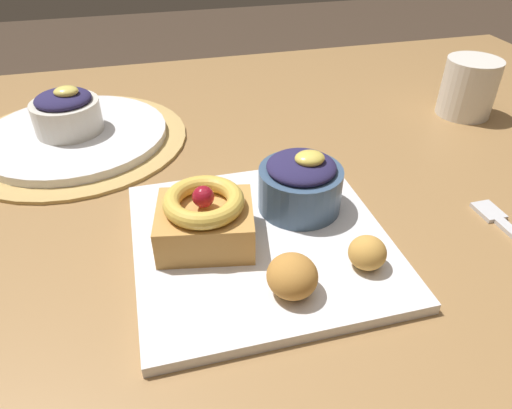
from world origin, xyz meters
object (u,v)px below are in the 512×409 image
at_px(berry_ramekin, 300,183).
at_px(coffee_mug, 469,87).
at_px(back_ramekin, 66,112).
at_px(front_plate, 261,241).
at_px(fork, 509,229).
at_px(fritter_middle, 367,253).
at_px(back_plate, 75,135).
at_px(cake_slice, 202,219).
at_px(fritter_front, 292,276).

relative_size(berry_ramekin, coffee_mug, 1.04).
relative_size(back_ramekin, coffee_mug, 1.06).
distance_m(front_plate, berry_ramekin, 0.08).
bearing_deg(back_ramekin, berry_ramekin, -44.13).
height_order(berry_ramekin, fork, berry_ramekin).
distance_m(fritter_middle, back_ramekin, 0.46).
height_order(back_plate, back_ramekin, back_ramekin).
xyz_separation_m(back_plate, coffee_mug, (0.60, -0.06, 0.03)).
bearing_deg(coffee_mug, front_plate, -149.71).
height_order(back_ramekin, fork, back_ramekin).
relative_size(cake_slice, berry_ramekin, 1.17).
xyz_separation_m(front_plate, berry_ramekin, (0.06, 0.04, 0.04)).
bearing_deg(fork, back_plate, 53.99).
bearing_deg(berry_ramekin, back_plate, 135.86).
bearing_deg(back_plate, fritter_front, -60.82).
bearing_deg(fork, back_ramekin, 53.91).
bearing_deg(coffee_mug, fritter_middle, -136.28).
distance_m(berry_ramekin, fritter_middle, 0.11).
bearing_deg(berry_ramekin, fritter_middle, -74.24).
bearing_deg(fork, front_plate, 80.10).
relative_size(front_plate, fritter_middle, 7.15).
distance_m(fritter_front, back_ramekin, 0.43).
distance_m(fritter_middle, back_plate, 0.46).
xyz_separation_m(fritter_middle, back_ramekin, (-0.29, 0.36, 0.02)).
height_order(berry_ramekin, back_plate, berry_ramekin).
bearing_deg(fritter_front, coffee_mug, 38.64).
xyz_separation_m(berry_ramekin, fritter_middle, (0.03, -0.11, -0.02)).
bearing_deg(coffee_mug, back_ramekin, 174.31).
height_order(cake_slice, back_plate, cake_slice).
relative_size(fritter_front, back_plate, 0.18).
xyz_separation_m(fritter_front, coffee_mug, (0.39, 0.32, 0.01)).
xyz_separation_m(fritter_middle, back_plate, (-0.29, 0.36, -0.02)).
bearing_deg(fritter_middle, front_plate, 142.55).
height_order(fritter_middle, back_plate, fritter_middle).
distance_m(berry_ramekin, fork, 0.23).
height_order(fritter_middle, back_ramekin, back_ramekin).
height_order(cake_slice, back_ramekin, back_ramekin).
height_order(fritter_front, fritter_middle, fritter_front).
distance_m(fork, coffee_mug, 0.31).
xyz_separation_m(fritter_middle, coffee_mug, (0.31, 0.30, 0.02)).
bearing_deg(cake_slice, front_plate, -8.27).
distance_m(fritter_middle, coffee_mug, 0.44).
xyz_separation_m(berry_ramekin, fritter_front, (-0.05, -0.12, -0.01)).
height_order(cake_slice, berry_ramekin, berry_ramekin).
relative_size(fritter_front, fork, 0.38).
bearing_deg(front_plate, fork, -9.36).
xyz_separation_m(cake_slice, fork, (0.33, -0.05, -0.04)).
xyz_separation_m(berry_ramekin, fork, (0.21, -0.09, -0.04)).
bearing_deg(coffee_mug, fritter_front, -141.36).
relative_size(fritter_front, fritter_middle, 1.31).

